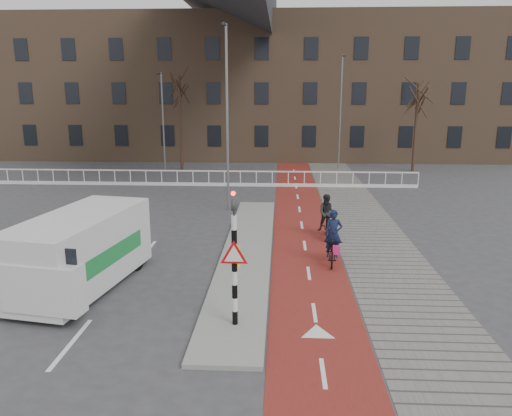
{
  "coord_description": "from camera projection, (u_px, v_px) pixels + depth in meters",
  "views": [
    {
      "loc": [
        0.53,
        -13.72,
        6.03
      ],
      "look_at": [
        -0.41,
        5.0,
        1.5
      ],
      "focal_mm": 35.0,
      "sensor_mm": 36.0,
      "label": 1
    }
  ],
  "objects": [
    {
      "name": "railing",
      "position": [
        193.0,
        181.0,
        31.44
      ],
      "size": [
        28.0,
        0.1,
        0.99
      ],
      "color": "silver",
      "rests_on": "ground"
    },
    {
      "name": "bollard",
      "position": [
        238.0,
        257.0,
        16.77
      ],
      "size": [
        0.12,
        0.12,
        0.74
      ],
      "primitive_type": "cylinder",
      "color": "yellow",
      "rests_on": "curb_island"
    },
    {
      "name": "cyclist_near",
      "position": [
        333.0,
        246.0,
        17.43
      ],
      "size": [
        0.84,
        1.89,
        1.92
      ],
      "rotation": [
        0.0,
        0.0,
        -0.11
      ],
      "color": "black",
      "rests_on": "bike_lane"
    },
    {
      "name": "streetlight_near",
      "position": [
        227.0,
        121.0,
        24.16
      ],
      "size": [
        0.12,
        0.12,
        8.94
      ],
      "primitive_type": "cylinder",
      "color": "slate",
      "rests_on": "ground"
    },
    {
      "name": "van",
      "position": [
        80.0,
        250.0,
        15.19
      ],
      "size": [
        3.04,
        5.66,
        2.31
      ],
      "rotation": [
        0.0,
        0.0,
        -0.17
      ],
      "color": "silver",
      "rests_on": "ground"
    },
    {
      "name": "streetlight_left",
      "position": [
        163.0,
        123.0,
        35.95
      ],
      "size": [
        0.12,
        0.12,
        7.11
      ],
      "primitive_type": "cylinder",
      "color": "slate",
      "rests_on": "ground"
    },
    {
      "name": "townhouse_row",
      "position": [
        242.0,
        67.0,
        44.14
      ],
      "size": [
        46.0,
        10.0,
        15.9
      ],
      "color": "#7F6047",
      "rests_on": "ground"
    },
    {
      "name": "traffic_signal",
      "position": [
        234.0,
        255.0,
        12.36
      ],
      "size": [
        0.8,
        0.8,
        3.68
      ],
      "color": "black",
      "rests_on": "curb_island"
    },
    {
      "name": "curb_island",
      "position": [
        247.0,
        251.0,
        18.67
      ],
      "size": [
        1.8,
        16.0,
        0.12
      ],
      "primitive_type": "cube",
      "color": "gray",
      "rests_on": "ground"
    },
    {
      "name": "tree_right",
      "position": [
        416.0,
        128.0,
        36.24
      ],
      "size": [
        0.21,
        0.21,
        6.36
      ],
      "primitive_type": "cylinder",
      "color": "black",
      "rests_on": "ground"
    },
    {
      "name": "cyclist_far",
      "position": [
        327.0,
        219.0,
        20.51
      ],
      "size": [
        0.81,
        1.69,
        1.79
      ],
      "rotation": [
        0.0,
        0.0,
        -0.09
      ],
      "color": "black",
      "rests_on": "bike_lane"
    },
    {
      "name": "bike_lane",
      "position": [
        300.0,
        214.0,
        24.4
      ],
      "size": [
        2.5,
        60.0,
        0.01
      ],
      "primitive_type": "cube",
      "color": "maroon",
      "rests_on": "ground"
    },
    {
      "name": "tree_mid",
      "position": [
        181.0,
        124.0,
        36.64
      ],
      "size": [
        0.23,
        0.23,
        6.89
      ],
      "primitive_type": "cylinder",
      "color": "black",
      "rests_on": "ground"
    },
    {
      "name": "streetlight_right",
      "position": [
        340.0,
        113.0,
        36.89
      ],
      "size": [
        0.12,
        0.12,
        8.35
      ],
      "primitive_type": "cylinder",
      "color": "slate",
      "rests_on": "ground"
    },
    {
      "name": "ground",
      "position": [
        261.0,
        297.0,
        14.76
      ],
      "size": [
        120.0,
        120.0,
        0.0
      ],
      "primitive_type": "plane",
      "color": "#38383A",
      "rests_on": "ground"
    },
    {
      "name": "sidewalk",
      "position": [
        358.0,
        215.0,
        24.26
      ],
      "size": [
        3.0,
        60.0,
        0.01
      ],
      "primitive_type": "cube",
      "color": "slate",
      "rests_on": "ground"
    }
  ]
}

